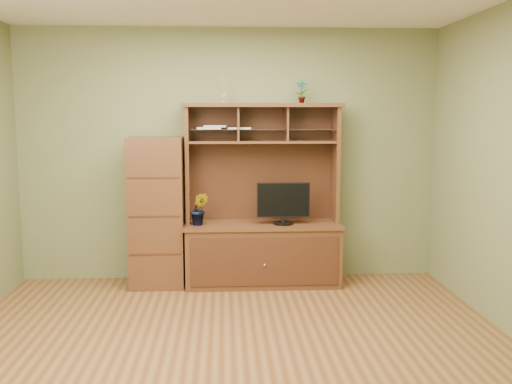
{
  "coord_description": "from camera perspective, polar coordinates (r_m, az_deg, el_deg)",
  "views": [
    {
      "loc": [
        -0.06,
        -4.17,
        1.78
      ],
      "look_at": [
        0.24,
        1.2,
        1.05
      ],
      "focal_mm": 40.0,
      "sensor_mm": 36.0,
      "label": 1
    }
  ],
  "objects": [
    {
      "name": "room",
      "position": [
        4.19,
        -2.4,
        1.83
      ],
      "size": [
        4.54,
        4.04,
        2.74
      ],
      "color": "brown",
      "rests_on": "ground"
    },
    {
      "name": "monitor",
      "position": [
        5.91,
        2.75,
        -1.05
      ],
      "size": [
        0.55,
        0.21,
        0.43
      ],
      "rotation": [
        0.0,
        0.0,
        0.01
      ],
      "color": "black",
      "rests_on": "media_hutch"
    },
    {
      "name": "magazines",
      "position": [
        5.97,
        -3.53,
        6.45
      ],
      "size": [
        0.57,
        0.2,
        0.04
      ],
      "color": "#B6B6BC",
      "rests_on": "media_hutch"
    },
    {
      "name": "side_cabinet",
      "position": [
        6.02,
        -9.84,
        -1.98
      ],
      "size": [
        0.56,
        0.51,
        1.55
      ],
      "color": "#492B14",
      "rests_on": "room"
    },
    {
      "name": "top_plant",
      "position": [
        6.03,
        4.56,
        9.98
      ],
      "size": [
        0.13,
        0.09,
        0.24
      ],
      "primitive_type": "imported",
      "rotation": [
        0.0,
        0.0,
        -0.07
      ],
      "color": "#335F21",
      "rests_on": "media_hutch"
    },
    {
      "name": "orchid_plant",
      "position": [
        5.9,
        -5.69,
        -1.7
      ],
      "size": [
        0.2,
        0.17,
        0.34
      ],
      "primitive_type": "imported",
      "rotation": [
        0.0,
        0.0,
        -0.13
      ],
      "color": "#2C511B",
      "rests_on": "media_hutch"
    },
    {
      "name": "media_hutch",
      "position": [
        6.04,
        0.67,
        -4.3
      ],
      "size": [
        1.66,
        0.61,
        1.9
      ],
      "color": "#492B14",
      "rests_on": "room"
    },
    {
      "name": "reed_diffuser",
      "position": [
        5.98,
        -3.27,
        9.9
      ],
      "size": [
        0.06,
        0.06,
        0.28
      ],
      "color": "silver",
      "rests_on": "media_hutch"
    }
  ]
}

